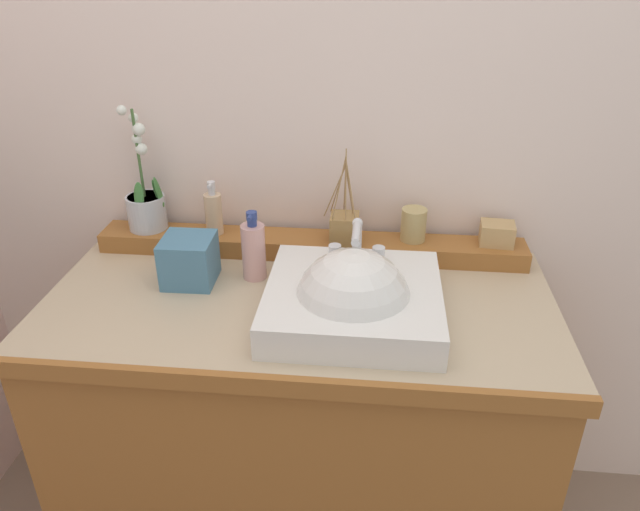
{
  "coord_description": "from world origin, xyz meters",
  "views": [
    {
      "loc": [
        0.18,
        -1.26,
        1.64
      ],
      "look_at": [
        0.06,
        -0.02,
        0.98
      ],
      "focal_mm": 33.54,
      "sensor_mm": 36.0,
      "label": 1
    }
  ],
  "objects_px": {
    "soap_dispenser": "(214,212)",
    "tissue_box": "(189,260)",
    "tumbler_cup": "(414,225)",
    "trinket_box": "(497,234)",
    "potted_plant": "(146,203)",
    "reed_diffuser": "(345,227)",
    "lotion_bottle": "(254,250)",
    "sink_basin": "(353,304)"
  },
  "relations": [
    {
      "from": "trinket_box",
      "to": "soap_dispenser",
      "type": "bearing_deg",
      "value": -174.11
    },
    {
      "from": "sink_basin",
      "to": "tissue_box",
      "type": "relative_size",
      "value": 3.15
    },
    {
      "from": "soap_dispenser",
      "to": "potted_plant",
      "type": "bearing_deg",
      "value": 175.7
    },
    {
      "from": "tumbler_cup",
      "to": "tissue_box",
      "type": "relative_size",
      "value": 0.71
    },
    {
      "from": "sink_basin",
      "to": "reed_diffuser",
      "type": "bearing_deg",
      "value": 97.59
    },
    {
      "from": "soap_dispenser",
      "to": "reed_diffuser",
      "type": "height_order",
      "value": "reed_diffuser"
    },
    {
      "from": "trinket_box",
      "to": "sink_basin",
      "type": "bearing_deg",
      "value": -133.9
    },
    {
      "from": "sink_basin",
      "to": "trinket_box",
      "type": "bearing_deg",
      "value": 41.06
    },
    {
      "from": "reed_diffuser",
      "to": "tissue_box",
      "type": "xyz_separation_m",
      "value": [
        -0.39,
        -0.17,
        -0.03
      ]
    },
    {
      "from": "potted_plant",
      "to": "lotion_bottle",
      "type": "height_order",
      "value": "potted_plant"
    },
    {
      "from": "soap_dispenser",
      "to": "tumbler_cup",
      "type": "height_order",
      "value": "soap_dispenser"
    },
    {
      "from": "soap_dispenser",
      "to": "sink_basin",
      "type": "bearing_deg",
      "value": -37.63
    },
    {
      "from": "potted_plant",
      "to": "trinket_box",
      "type": "height_order",
      "value": "potted_plant"
    },
    {
      "from": "tumbler_cup",
      "to": "tissue_box",
      "type": "height_order",
      "value": "tumbler_cup"
    },
    {
      "from": "potted_plant",
      "to": "tumbler_cup",
      "type": "height_order",
      "value": "potted_plant"
    },
    {
      "from": "tumbler_cup",
      "to": "lotion_bottle",
      "type": "bearing_deg",
      "value": -159.14
    },
    {
      "from": "sink_basin",
      "to": "tumbler_cup",
      "type": "relative_size",
      "value": 4.45
    },
    {
      "from": "soap_dispenser",
      "to": "tissue_box",
      "type": "distance_m",
      "value": 0.19
    },
    {
      "from": "potted_plant",
      "to": "soap_dispenser",
      "type": "xyz_separation_m",
      "value": [
        0.2,
        -0.02,
        -0.01
      ]
    },
    {
      "from": "trinket_box",
      "to": "tissue_box",
      "type": "height_order",
      "value": "tissue_box"
    },
    {
      "from": "tumbler_cup",
      "to": "reed_diffuser",
      "type": "xyz_separation_m",
      "value": [
        -0.19,
        -0.03,
        -0.0
      ]
    },
    {
      "from": "tumbler_cup",
      "to": "trinket_box",
      "type": "bearing_deg",
      "value": -0.31
    },
    {
      "from": "soap_dispenser",
      "to": "tumbler_cup",
      "type": "bearing_deg",
      "value": 1.31
    },
    {
      "from": "reed_diffuser",
      "to": "lotion_bottle",
      "type": "distance_m",
      "value": 0.26
    },
    {
      "from": "soap_dispenser",
      "to": "trinket_box",
      "type": "relative_size",
      "value": 1.72
    },
    {
      "from": "tumbler_cup",
      "to": "tissue_box",
      "type": "bearing_deg",
      "value": -161.33
    },
    {
      "from": "trinket_box",
      "to": "tissue_box",
      "type": "distance_m",
      "value": 0.83
    },
    {
      "from": "potted_plant",
      "to": "lotion_bottle",
      "type": "bearing_deg",
      "value": -25.25
    },
    {
      "from": "lotion_bottle",
      "to": "soap_dispenser",
      "type": "bearing_deg",
      "value": 134.11
    },
    {
      "from": "potted_plant",
      "to": "tumbler_cup",
      "type": "relative_size",
      "value": 3.91
    },
    {
      "from": "reed_diffuser",
      "to": "trinket_box",
      "type": "xyz_separation_m",
      "value": [
        0.42,
        0.03,
        -0.01
      ]
    },
    {
      "from": "soap_dispenser",
      "to": "tissue_box",
      "type": "height_order",
      "value": "soap_dispenser"
    },
    {
      "from": "reed_diffuser",
      "to": "tissue_box",
      "type": "relative_size",
      "value": 2.05
    },
    {
      "from": "potted_plant",
      "to": "trinket_box",
      "type": "distance_m",
      "value": 0.99
    },
    {
      "from": "sink_basin",
      "to": "potted_plant",
      "type": "xyz_separation_m",
      "value": [
        -0.61,
        0.33,
        0.09
      ]
    },
    {
      "from": "sink_basin",
      "to": "soap_dispenser",
      "type": "bearing_deg",
      "value": 142.37
    },
    {
      "from": "sink_basin",
      "to": "trinket_box",
      "type": "distance_m",
      "value": 0.5
    },
    {
      "from": "reed_diffuser",
      "to": "trinket_box",
      "type": "bearing_deg",
      "value": 3.96
    },
    {
      "from": "sink_basin",
      "to": "potted_plant",
      "type": "height_order",
      "value": "potted_plant"
    },
    {
      "from": "potted_plant",
      "to": "reed_diffuser",
      "type": "distance_m",
      "value": 0.57
    },
    {
      "from": "lotion_bottle",
      "to": "tissue_box",
      "type": "height_order",
      "value": "lotion_bottle"
    },
    {
      "from": "reed_diffuser",
      "to": "sink_basin",
      "type": "bearing_deg",
      "value": -82.41
    }
  ]
}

